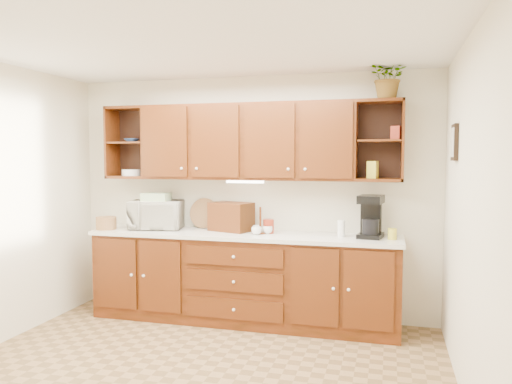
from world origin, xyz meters
The scene contains 25 objects.
floor centered at (0.00, 0.00, 0.00)m, with size 4.00×4.00×0.00m, color olive.
ceiling centered at (0.00, 0.00, 2.60)m, with size 4.00×4.00×0.00m, color white.
back_wall centered at (0.00, 1.75, 1.30)m, with size 4.00×4.00×0.00m, color beige.
right_wall centered at (2.00, 0.00, 1.30)m, with size 3.50×3.50×0.00m, color beige.
base_cabinets centered at (0.00, 1.45, 0.45)m, with size 3.20×0.60×0.90m, color #321805.
countertop centered at (0.00, 1.44, 0.92)m, with size 3.24×0.64×0.04m, color silver.
upper_cabinets centered at (0.01, 1.59, 1.89)m, with size 3.20×0.33×0.80m.
undercabinet_light centered at (0.00, 1.53, 1.47)m, with size 0.40×0.05×0.03m, color white.
framed_picture centered at (1.98, 0.90, 1.85)m, with size 0.03×0.24×0.30m, color black.
wicker_basket centered at (-1.52, 1.31, 1.01)m, with size 0.22×0.22×0.14m, color olive.
microwave centered at (-1.01, 1.50, 1.09)m, with size 0.56×0.38×0.31m, color beige.
towel_stack centered at (-1.01, 1.50, 1.29)m, with size 0.28×0.21×0.09m, color #ECEC6F.
wine_bottle centered at (-0.99, 1.61, 1.09)m, with size 0.07×0.07×0.29m, color black.
woven_tray centered at (-0.52, 1.69, 0.95)m, with size 0.34×0.34×0.02m, color olive.
bread_box centered at (-0.16, 1.56, 1.09)m, with size 0.44×0.27×0.31m, color #321805.
mug_tree centered at (0.19, 1.45, 0.98)m, with size 0.24×0.25×0.28m.
canister_red centered at (0.26, 1.51, 1.01)m, with size 0.11×0.11×0.14m, color maroon.
canister_white centered at (1.02, 1.46, 1.02)m, with size 0.08×0.08×0.16m, color white.
canister_yellow centered at (1.50, 1.42, 0.99)m, with size 0.08×0.08×0.11m, color gold.
coffee_maker centered at (1.30, 1.50, 1.14)m, with size 0.26×0.32×0.42m.
bowl_stack centered at (-1.34, 1.58, 1.92)m, with size 0.16×0.16×0.04m, color #284D93.
plate_stack centered at (-1.35, 1.57, 1.56)m, with size 0.21×0.21×0.07m, color white.
pantry_box_yellow centered at (1.30, 1.56, 1.61)m, with size 0.10×0.07×0.17m, color gold.
pantry_box_red centered at (1.52, 1.56, 1.97)m, with size 0.09×0.08×0.13m, color maroon.
potted_plant centered at (1.45, 1.53, 2.50)m, with size 0.38×0.33×0.42m, color #999999.
Camera 1 is at (1.47, -3.50, 1.73)m, focal length 35.00 mm.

